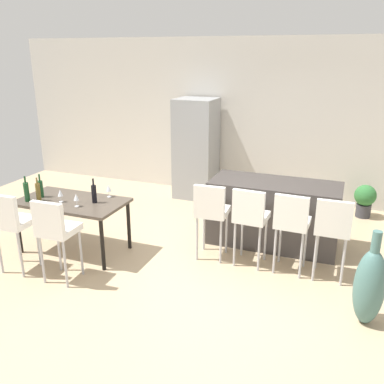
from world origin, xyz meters
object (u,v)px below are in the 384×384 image
object	(u,v)px
refrigerator	(196,149)
dining_chair_far	(55,228)
dining_table	(72,205)
wine_bottle_right	(27,191)
bar_chair_middle	(250,215)
potted_plant	(365,199)
bar_chair_right	(292,221)
wine_glass_near	(109,188)
wine_glass_far	(76,197)
dining_chair_near	(11,220)
floor_vase	(369,286)
bar_chair_far	(333,226)
kitchen_island	(274,213)
bar_chair_left	(211,210)
wine_bottle_end	(38,192)
wine_bottle_middle	(94,193)
wine_glass_left	(60,193)
wine_bottle_corner	(41,188)

from	to	relation	value
refrigerator	dining_chair_far	bearing A→B (deg)	-96.56
dining_table	wine_bottle_right	xyz separation A→B (m)	(-0.53, -0.24, 0.21)
bar_chair_middle	potted_plant	bearing A→B (deg)	58.95
bar_chair_right	wine_glass_near	xyz separation A→B (m)	(-2.46, -0.15, 0.17)
dining_table	refrigerator	distance (m)	2.90
wine_glass_far	wine_glass_near	size ratio (longest dim) A/B	1.00
dining_chair_near	floor_vase	size ratio (longest dim) A/B	1.03
dining_chair_near	potted_plant	world-z (taller)	dining_chair_near
bar_chair_far	dining_chair_near	bearing A→B (deg)	-161.64
kitchen_island	bar_chair_far	bearing A→B (deg)	-42.85
bar_chair_left	wine_bottle_right	world-z (taller)	wine_bottle_right
wine_bottle_end	wine_glass_far	bearing A→B (deg)	-0.14
kitchen_island	dining_chair_far	bearing A→B (deg)	-137.80
wine_bottle_end	refrigerator	size ratio (longest dim) A/B	0.17
dining_chair_far	wine_bottle_middle	bearing A→B (deg)	89.27
wine_glass_left	potted_plant	world-z (taller)	wine_glass_left
dining_table	potted_plant	xyz separation A→B (m)	(3.74, 2.78, -0.35)
kitchen_island	bar_chair_left	size ratio (longest dim) A/B	1.70
wine_glass_left	floor_vase	bearing A→B (deg)	-2.96
bar_chair_middle	wine_bottle_corner	world-z (taller)	wine_bottle_corner
dining_table	dining_chair_far	xyz separation A→B (m)	(0.33, -0.75, 0.03)
bar_chair_far	wine_bottle_right	bearing A→B (deg)	-169.79
wine_glass_far	kitchen_island	bearing A→B (deg)	31.08
dining_chair_far	floor_vase	bearing A→B (deg)	7.60
wine_glass_far	floor_vase	world-z (taller)	floor_vase
floor_vase	potted_plant	size ratio (longest dim) A/B	1.84
bar_chair_right	bar_chair_far	distance (m)	0.47
dining_chair_far	wine_bottle_corner	distance (m)	1.09
wine_bottle_middle	floor_vase	size ratio (longest dim) A/B	0.33
bar_chair_left	wine_glass_far	bearing A→B (deg)	-158.96
wine_bottle_end	bar_chair_right	bearing A→B (deg)	10.81
bar_chair_far	dining_chair_near	size ratio (longest dim) A/B	1.00
bar_chair_right	kitchen_island	bearing A→B (deg)	114.52
bar_chair_right	wine_bottle_middle	world-z (taller)	wine_bottle_middle
dining_chair_near	dining_chair_far	bearing A→B (deg)	-0.00
wine_bottle_end	wine_bottle_middle	size ratio (longest dim) A/B	0.97
bar_chair_middle	wine_glass_left	size ratio (longest dim) A/B	6.03
bar_chair_far	wine_glass_far	xyz separation A→B (m)	(-3.12, -0.62, 0.17)
bar_chair_left	dining_table	size ratio (longest dim) A/B	0.72
wine_bottle_middle	wine_bottle_right	bearing A→B (deg)	-162.26
dining_table	floor_vase	size ratio (longest dim) A/B	1.42
kitchen_island	dining_chair_near	xyz separation A→B (m)	(-2.83, -1.97, 0.24)
bar_chair_middle	wine_bottle_corner	distance (m)	2.86
potted_plant	bar_chair_middle	bearing A→B (deg)	-121.05
wine_bottle_end	potted_plant	size ratio (longest dim) A/B	0.58
kitchen_island	floor_vase	xyz separation A→B (m)	(1.24, -1.52, -0.04)
bar_chair_middle	refrigerator	xyz separation A→B (m)	(-1.60, 2.33, 0.22)
bar_chair_far	potted_plant	size ratio (longest dim) A/B	1.89
bar_chair_left	dining_chair_near	world-z (taller)	same
bar_chair_left	refrigerator	xyz separation A→B (m)	(-1.09, 2.33, 0.22)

